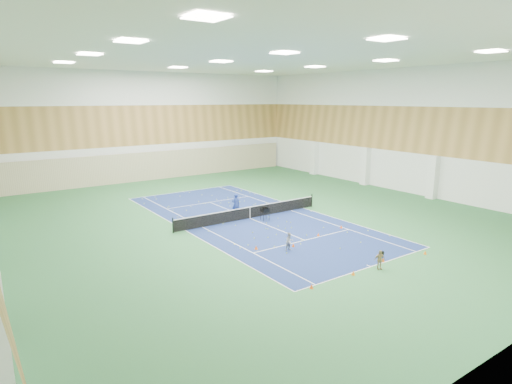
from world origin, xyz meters
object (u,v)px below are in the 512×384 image
tennis_net (250,212)px  child_apron (380,260)px  ball_cart (265,214)px  coach (236,204)px  child_court (290,242)px

tennis_net → child_apron: 12.36m
ball_cart → tennis_net: bearing=129.1°
coach → tennis_net: bearing=121.0°
coach → child_court: bearing=95.5°
tennis_net → ball_cart: (0.65, -1.07, -0.06)m
tennis_net → coach: 1.52m
child_court → child_apron: bearing=-68.4°
coach → ball_cart: coach is taller
child_apron → ball_cart: 11.30m
coach → child_apron: bearing=108.2°
tennis_net → child_court: (-2.02, -7.27, 0.01)m
child_court → coach: bearing=78.3°
tennis_net → child_court: size_ratio=11.36×
child_apron → ball_cart: bearing=108.1°
tennis_net → child_apron: size_ratio=11.69×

